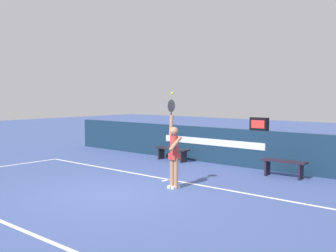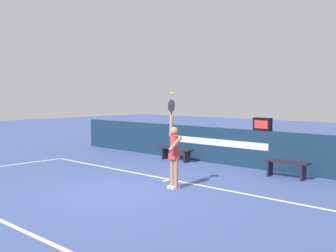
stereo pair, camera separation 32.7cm
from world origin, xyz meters
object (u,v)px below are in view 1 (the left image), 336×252
at_px(tennis_player, 174,152).
at_px(tennis_ball, 172,93).
at_px(courtside_bench_near, 172,151).
at_px(courtside_bench_far, 284,165).
at_px(speed_display, 259,124).

xyz_separation_m(tennis_player, tennis_ball, (0.11, -0.20, 1.54)).
xyz_separation_m(courtside_bench_near, courtside_bench_far, (4.54, -0.17, 0.02)).
bearing_deg(tennis_player, courtside_bench_far, 63.62).
xyz_separation_m(tennis_ball, courtside_bench_far, (1.50, 3.43, -2.13)).
bearing_deg(tennis_ball, courtside_bench_near, 130.18).
distance_m(tennis_player, courtside_bench_near, 4.53).
height_order(speed_display, courtside_bench_near, speed_display).
bearing_deg(tennis_player, courtside_bench_near, 130.76).
xyz_separation_m(tennis_player, courtside_bench_near, (-2.93, 3.40, -0.61)).
height_order(tennis_player, tennis_ball, tennis_ball).
distance_m(speed_display, tennis_ball, 4.37).
height_order(tennis_player, courtside_bench_near, tennis_player).
height_order(speed_display, tennis_ball, tennis_ball).
relative_size(speed_display, tennis_ball, 9.14).
bearing_deg(tennis_ball, speed_display, 86.91).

